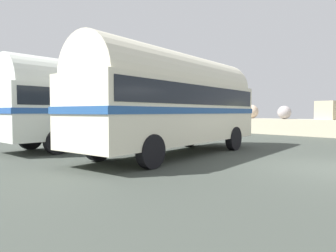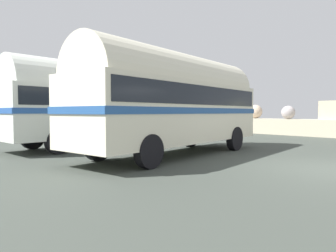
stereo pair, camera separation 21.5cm
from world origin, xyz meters
name	(u,v)px [view 1 (the left image)]	position (x,y,z in m)	size (l,w,h in m)	color
ground	(332,170)	(0.00, 0.00, 0.01)	(32.00, 26.00, 0.02)	#3A403A
vintage_coach	(175,99)	(-4.97, -1.13, 2.05)	(3.73, 8.85, 3.70)	black
second_coach	(98,102)	(-9.36, -1.67, 2.05)	(3.13, 8.76, 3.70)	black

